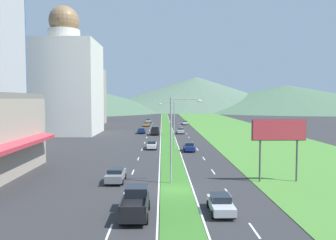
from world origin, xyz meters
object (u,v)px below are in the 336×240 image
Objects in this scene: car_8 at (116,175)px; pickup_truck_0 at (155,131)px; billboard_roadside at (279,133)px; car_1 at (152,145)px; car_0 at (141,131)px; car_3 at (180,131)px; car_5 at (189,147)px; street_lamp_near at (174,134)px; street_lamp_mid at (172,121)px; car_6 at (221,204)px; car_7 at (185,123)px; car_2 at (148,121)px; car_4 at (146,124)px; pickup_truck_1 at (136,203)px.

pickup_truck_0 is (3.33, 49.84, 0.19)m from car_8.
billboard_roadside is 29.68m from car_1.
car_3 reaches higher than car_0.
car_3 is 30.41m from car_5.
billboard_roadside is at bearing 2.24° from street_lamp_near.
street_lamp_mid is at bearing 88.69° from street_lamp_near.
car_1 is 35.84m from car_6.
car_3 is at bearing -6.01° from car_7.
pickup_truck_0 is at bearing -175.43° from car_2.
car_5 is (-0.12, -30.41, -0.01)m from car_3.
billboard_roadside is at bearing -160.83° from car_0.
car_8 reaches higher than car_3.
car_4 is (-3.45, 51.61, -0.04)m from car_1.
car_7 is at bearing -24.08° from car_0.
car_6 is 14.31m from car_8.
billboard_roadside reaches higher than pickup_truck_1.
car_8 is (-3.27, -24.93, 0.02)m from car_1.
street_lamp_near is 1.08× the size of street_lamp_mid.
car_1 is 25.14m from car_8.
billboard_roadside is at bearing -166.59° from car_4.
billboard_roadside is 95.62m from car_2.
car_4 is 0.95× the size of car_7.
car_2 is at bearing -0.33° from car_0.
car_4 is 1.06× the size of car_6.
car_8 is (0.16, -93.41, -0.01)m from car_2.
car_0 reaches higher than car_7.
pickup_truck_1 is (-0.26, -60.56, 0.00)m from pickup_truck_0.
car_6 is 60.49m from pickup_truck_0.
car_6 is at bearing -0.14° from car_3.
pickup_truck_0 and pickup_truck_1 have the same top height.
car_0 is 63.79m from pickup_truck_1.
car_5 is at bearing -24.48° from car_8.
street_lamp_near is 94.54m from car_2.
car_8 is at bearing -135.95° from car_6.
billboard_roadside is 13.74m from car_6.
car_6 is at bearing -169.26° from car_1.
pickup_truck_0 is (-14.81, 50.16, -4.51)m from billboard_roadside.
street_lamp_mid reaches higher than billboard_roadside.
street_lamp_near is 53.44m from car_3.
street_lamp_mid is 26.55m from car_3.
car_7 is at bearing 83.77° from street_lamp_mid.
billboard_roadside is at bearing 8.68° from car_3.
car_7 is 0.88× the size of pickup_truck_0.
car_1 is at bearing 97.23° from street_lamp_near.
car_1 is at bearing 179.87° from pickup_truck_0.
street_lamp_near is 1.98× the size of car_7.
car_0 is 40.43m from car_2.
car_4 is 1.01× the size of car_8.
car_5 is 32.21m from car_6.
car_0 is 1.02× the size of car_6.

